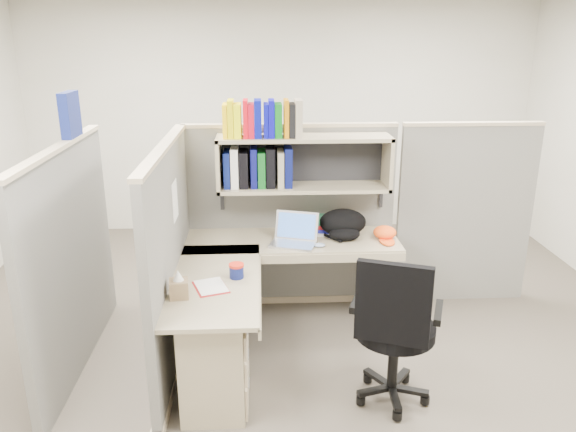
{
  "coord_description": "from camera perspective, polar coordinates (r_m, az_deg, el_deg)",
  "views": [
    {
      "loc": [
        -0.25,
        -3.74,
        2.35
      ],
      "look_at": [
        -0.05,
        0.25,
        1.04
      ],
      "focal_mm": 35.0,
      "sensor_mm": 36.0,
      "label": 1
    }
  ],
  "objects": [
    {
      "name": "ground",
      "position": [
        4.42,
        0.84,
        -13.91
      ],
      "size": [
        6.0,
        6.0,
        0.0
      ],
      "primitive_type": "plane",
      "color": "#3C372E",
      "rests_on": "ground"
    },
    {
      "name": "room_shell",
      "position": [
        3.82,
        0.95,
        7.18
      ],
      "size": [
        6.0,
        6.0,
        6.0
      ],
      "color": "#BBB8A9",
      "rests_on": "ground"
    },
    {
      "name": "cubicle",
      "position": [
        4.43,
        -4.23,
        -0.83
      ],
      "size": [
        3.79,
        1.84,
        1.95
      ],
      "color": "#5C5C57",
      "rests_on": "ground"
    },
    {
      "name": "desk",
      "position": [
        3.95,
        -4.89,
        -10.81
      ],
      "size": [
        1.74,
        1.75,
        0.73
      ],
      "color": "gray",
      "rests_on": "ground"
    },
    {
      "name": "laptop",
      "position": [
        4.44,
        0.52,
        -1.46
      ],
      "size": [
        0.44,
        0.44,
        0.25
      ],
      "primitive_type": null,
      "rotation": [
        0.0,
        0.0,
        -0.31
      ],
      "color": "#B6B7BB",
      "rests_on": "desk"
    },
    {
      "name": "backpack",
      "position": [
        4.63,
        5.68,
        -0.85
      ],
      "size": [
        0.46,
        0.4,
        0.23
      ],
      "primitive_type": null,
      "rotation": [
        0.0,
        0.0,
        0.3
      ],
      "color": "black",
      "rests_on": "desk"
    },
    {
      "name": "orange_cap",
      "position": [
        4.68,
        9.8,
        -1.64
      ],
      "size": [
        0.19,
        0.22,
        0.1
      ],
      "primitive_type": null,
      "rotation": [
        0.0,
        0.0,
        -0.01
      ],
      "color": "#FE5316",
      "rests_on": "desk"
    },
    {
      "name": "snack_canister",
      "position": [
        3.9,
        -5.25,
        -5.54
      ],
      "size": [
        0.1,
        0.1,
        0.1
      ],
      "color": "#0E1754",
      "rests_on": "desk"
    },
    {
      "name": "tissue_box",
      "position": [
        3.66,
        -11.05,
        -6.77
      ],
      "size": [
        0.13,
        0.13,
        0.19
      ],
      "primitive_type": null,
      "rotation": [
        0.0,
        0.0,
        0.12
      ],
      "color": "#896E4D",
      "rests_on": "desk"
    },
    {
      "name": "mouse",
      "position": [
        4.44,
        3.23,
        -2.97
      ],
      "size": [
        0.1,
        0.08,
        0.03
      ],
      "primitive_type": "ellipsoid",
      "rotation": [
        0.0,
        0.0,
        -0.29
      ],
      "color": "#8A9FC4",
      "rests_on": "desk"
    },
    {
      "name": "paper_cup",
      "position": [
        4.75,
        0.66,
        -1.13
      ],
      "size": [
        0.07,
        0.07,
        0.1
      ],
      "primitive_type": "cylinder",
      "rotation": [
        0.0,
        0.0,
        -0.1
      ],
      "color": "white",
      "rests_on": "desk"
    },
    {
      "name": "book_stack",
      "position": [
        4.77,
        3.11,
        -0.88
      ],
      "size": [
        0.22,
        0.28,
        0.13
      ],
      "primitive_type": null,
      "rotation": [
        0.0,
        0.0,
        -0.12
      ],
      "color": "gray",
      "rests_on": "desk"
    },
    {
      "name": "loose_paper",
      "position": [
        3.82,
        -7.83,
        -7.06
      ],
      "size": [
        0.26,
        0.3,
        0.0
      ],
      "primitive_type": null,
      "rotation": [
        0.0,
        0.0,
        0.33
      ],
      "color": "white",
      "rests_on": "desk"
    },
    {
      "name": "task_chair",
      "position": [
        3.78,
        10.61,
        -13.52
      ],
      "size": [
        0.62,
        0.58,
        1.08
      ],
      "color": "black",
      "rests_on": "ground"
    }
  ]
}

